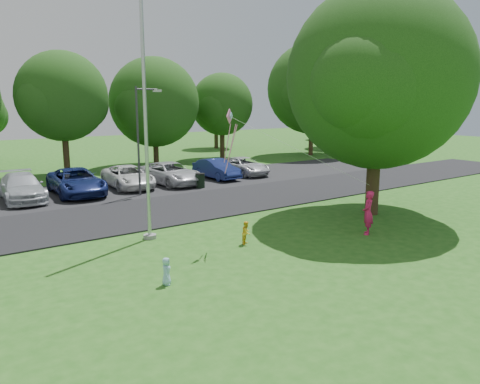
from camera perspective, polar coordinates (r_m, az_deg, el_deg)
ground at (r=16.62m, az=7.78°, el=-7.63°), size 120.00×120.00×0.00m
park_road at (r=23.70m, az=-7.34°, el=-1.89°), size 60.00×6.00×0.06m
parking_strip at (r=29.47m, az=-13.38°, el=0.45°), size 42.00×7.00×0.06m
flagpole at (r=18.00m, az=-11.41°, el=7.24°), size 0.50×0.50×10.00m
street_lamp at (r=26.74m, az=-11.94°, el=7.29°), size 1.70×0.49×6.08m
trash_can at (r=28.76m, az=-4.88°, el=1.35°), size 0.60×0.60×0.94m
big_tree at (r=22.45m, az=16.51°, el=12.80°), size 9.03×8.30×10.50m
tree_row at (r=37.73m, az=-16.68°, el=11.22°), size 64.35×11.94×10.88m
horizon_trees at (r=47.67m, az=-17.63°, el=9.33°), size 77.46×7.20×7.02m
parked_cars at (r=29.15m, az=-13.90°, el=1.75°), size 19.86×5.57×1.48m
woman at (r=19.45m, az=15.34°, el=-2.45°), size 0.77×0.74×1.77m
child_yellow at (r=17.58m, az=0.78°, el=-4.98°), size 0.54×0.52×0.88m
child_blue at (r=13.97m, az=-8.96°, el=-9.52°), size 0.44×0.48×0.83m
kite at (r=16.91m, az=-0.69°, el=7.46°), size 5.53×2.32×3.01m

